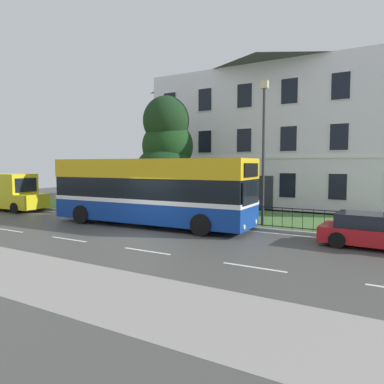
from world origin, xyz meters
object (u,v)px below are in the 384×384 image
object	(u,v)px
parked_hatchback_00	(377,231)
georgian_townhouse	(286,129)
white_panel_van	(7,191)
single_decker_bus	(150,191)
litter_bin	(164,205)
street_lamp_post	(264,143)
evergreen_tree	(167,164)

from	to	relation	value
parked_hatchback_00	georgian_townhouse	bearing A→B (deg)	120.92
white_panel_van	single_decker_bus	bearing A→B (deg)	-3.34
litter_bin	white_panel_van	bearing A→B (deg)	-167.27
single_decker_bus	litter_bin	size ratio (longest dim) A/B	9.30
georgian_townhouse	litter_bin	distance (m)	12.31
parked_hatchback_00	street_lamp_post	xyz separation A→B (m)	(-5.08, 2.07, 3.47)
georgian_townhouse	single_decker_bus	xyz separation A→B (m)	(-3.17, -13.08, -4.02)
georgian_townhouse	single_decker_bus	world-z (taller)	georgian_townhouse
single_decker_bus	white_panel_van	world-z (taller)	single_decker_bus
white_panel_van	litter_bin	bearing A→B (deg)	10.24
evergreen_tree	litter_bin	size ratio (longest dim) A/B	6.83
georgian_townhouse	evergreen_tree	distance (m)	10.34
georgian_townhouse	street_lamp_post	distance (m)	10.98
georgian_townhouse	street_lamp_post	bearing A→B (deg)	-80.08
georgian_townhouse	litter_bin	bearing A→B (deg)	-111.94
evergreen_tree	white_panel_van	bearing A→B (deg)	-156.56
georgian_townhouse	parked_hatchback_00	size ratio (longest dim) A/B	4.45
single_decker_bus	parked_hatchback_00	bearing A→B (deg)	-0.47
evergreen_tree	parked_hatchback_00	bearing A→B (deg)	-19.17
white_panel_van	parked_hatchback_00	xyz separation A→B (m)	(22.18, 0.14, -0.64)
white_panel_van	litter_bin	xyz separation A→B (m)	(11.05, 2.49, -0.56)
evergreen_tree	parked_hatchback_00	distance (m)	13.09
single_decker_bus	white_panel_van	distance (m)	12.08
parked_hatchback_00	street_lamp_post	world-z (taller)	street_lamp_post
parked_hatchback_00	litter_bin	size ratio (longest dim) A/B	3.59
parked_hatchback_00	litter_bin	xyz separation A→B (m)	(-11.14, 2.36, 0.08)
georgian_townhouse	white_panel_van	xyz separation A→B (m)	(-15.24, -12.90, -4.52)
street_lamp_post	litter_bin	bearing A→B (deg)	177.32
white_panel_van	evergreen_tree	bearing A→B (deg)	20.95
parked_hatchback_00	single_decker_bus	bearing A→B (deg)	-175.83
single_decker_bus	litter_bin	world-z (taller)	single_decker_bus
evergreen_tree	white_panel_van	distance (m)	11.11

